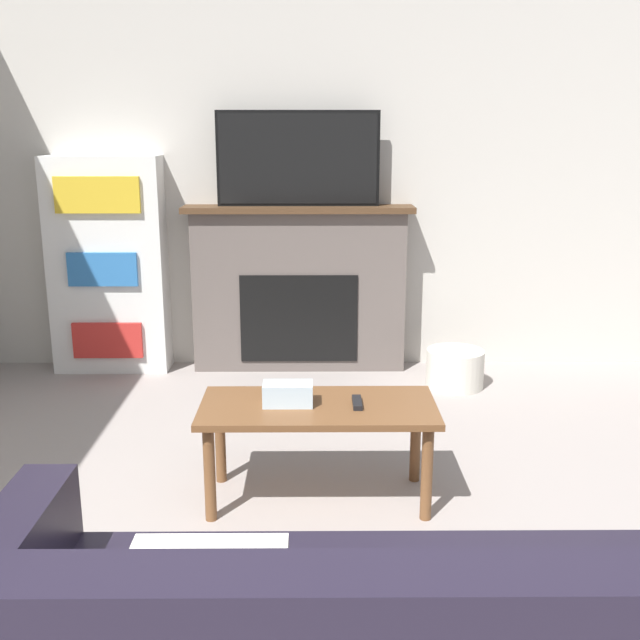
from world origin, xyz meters
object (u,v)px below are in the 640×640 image
(fireplace, at_px, (299,288))
(bookshelf, at_px, (108,266))
(storage_basket, at_px, (455,368))
(tv, at_px, (298,159))
(coffee_table, at_px, (318,418))

(fireplace, height_order, bookshelf, bookshelf)
(fireplace, bearing_deg, storage_basket, -22.43)
(tv, height_order, storage_basket, tv)
(bookshelf, bearing_deg, coffee_table, -53.62)
(coffee_table, bearing_deg, tv, 93.63)
(fireplace, bearing_deg, tv, -90.00)
(coffee_table, bearing_deg, fireplace, 93.59)
(bookshelf, height_order, storage_basket, bookshelf)
(fireplace, bearing_deg, bookshelf, -179.03)
(tv, bearing_deg, fireplace, 90.00)
(coffee_table, distance_m, storage_basket, 1.81)
(coffee_table, height_order, storage_basket, coffee_table)
(bookshelf, relative_size, storage_basket, 3.95)
(fireplace, bearing_deg, coffee_table, -86.41)
(coffee_table, relative_size, bookshelf, 0.71)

